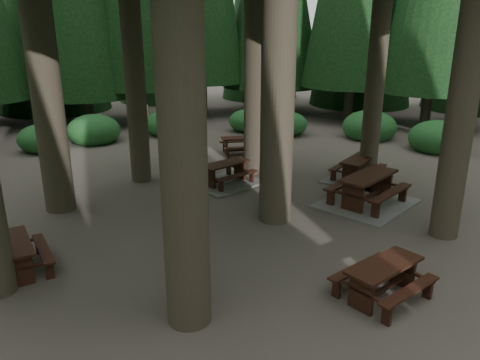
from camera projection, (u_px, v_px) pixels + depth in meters
name	position (u px, v px, depth m)	size (l,w,h in m)	color
ground	(251.00, 227.00, 11.93)	(80.00, 80.00, 0.00)	#4F4640
picnic_table_a	(367.00, 194.00, 13.34)	(3.25, 2.98, 0.90)	gray
picnic_table_b	(15.00, 252.00, 9.63)	(1.42, 1.70, 0.69)	black
picnic_table_c	(225.00, 177.00, 15.09)	(2.53, 2.29, 0.71)	gray
picnic_table_d	(241.00, 143.00, 18.57)	(1.83, 1.62, 0.68)	black
picnic_table_e	(384.00, 275.00, 8.70)	(1.90, 1.66, 0.71)	black
picnic_table_f	(358.00, 173.00, 15.52)	(2.76, 2.61, 0.74)	gray
shrub_ring	(262.00, 199.00, 12.73)	(23.86, 24.64, 1.49)	#216131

